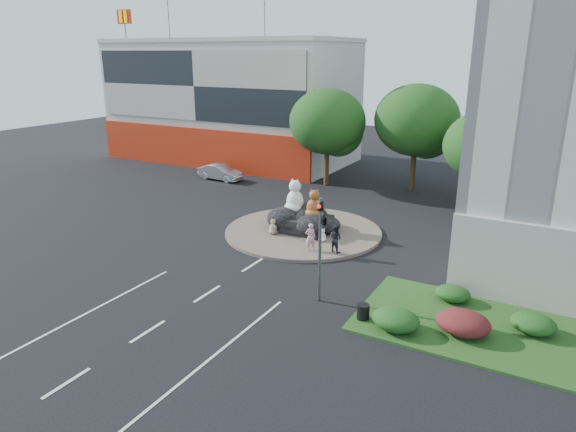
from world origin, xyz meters
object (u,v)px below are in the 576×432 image
Objects in this scene: cat_tabby at (314,203)px; litter_bin at (363,312)px; kitten_white at (322,235)px; pedestrian_pink at (310,237)px; kitten_calico at (273,226)px; parked_car at (221,172)px; pedestrian_dark at (335,238)px; cat_white at (295,196)px.

litter_bin is at bearing -72.95° from cat_tabby.
pedestrian_pink is at bearing -105.77° from kitten_white.
pedestrian_pink is 8.08m from litter_bin.
kitten_calico is 0.23× the size of parked_car.
parked_car is (-15.15, 10.34, 0.10)m from kitten_white.
pedestrian_pink is 1.43m from pedestrian_dark.
parked_car is at bearing 126.90° from cat_tabby.
kitten_white is at bearing 126.28° from litter_bin.
pedestrian_dark is (4.64, -0.89, 0.31)m from kitten_calico.
cat_tabby is at bearing 127.30° from litter_bin.
kitten_white is at bearing -15.51° from cat_white.
pedestrian_dark reaches higher than kitten_calico.
kitten_white is at bearing -120.71° from parked_car.
kitten_white is 18.34m from parked_car.
pedestrian_dark is at bearing 123.24° from litter_bin.
cat_white is at bearing 92.81° from kitten_calico.
kitten_calico reaches higher than litter_bin.
cat_white is 1.20× the size of cat_tabby.
cat_tabby is 0.44× the size of parked_car.
kitten_white is 0.51× the size of pedestrian_pink.
pedestrian_dark is 2.43× the size of litter_bin.
litter_bin is at bearing -32.28° from cat_white.
kitten_white is (1.25, -1.37, -1.44)m from cat_tabby.
kitten_white is 0.51× the size of pedestrian_dark.
parked_car is at bearing 154.23° from kitten_calico.
pedestrian_dark is 7.64m from litter_bin.
cat_white is at bearing 132.19° from kitten_white.
kitten_calico is (-2.03, -1.66, -1.35)m from cat_tabby.
parked_car reaches higher than kitten_white.
cat_tabby reaches higher than kitten_white.
kitten_calico is 1.51× the size of litter_bin.
cat_white reaches higher than kitten_white.
pedestrian_pink is at bearing -34.31° from cat_white.
pedestrian_pink reaches higher than parked_car.
kitten_white is 1.72m from pedestrian_pink.
pedestrian_dark reaches higher than litter_bin.
pedestrian_dark is (1.34, 0.49, -0.00)m from pedestrian_pink.
pedestrian_pink is (1.28, -3.04, -1.04)m from cat_tabby.
parked_car is 27.36m from litter_bin.
kitten_calico is at bearing -61.83° from pedestrian_pink.
cat_tabby is at bearing 115.76° from kitten_white.
kitten_calico is 1.22× the size of kitten_white.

